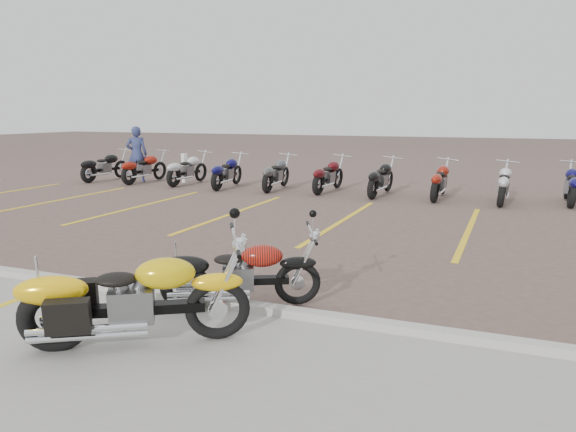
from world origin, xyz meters
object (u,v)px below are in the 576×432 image
object	(u,v)px
person_a	(137,154)
flame_cruiser	(237,276)
yellow_cruiser	(131,302)
bollard	(185,168)

from	to	relation	value
person_a	flame_cruiser	bearing A→B (deg)	102.47
yellow_cruiser	flame_cruiser	distance (m)	1.52
bollard	flame_cruiser	bearing A→B (deg)	-54.84
yellow_cruiser	flame_cruiser	xyz separation A→B (m)	(0.47, 1.44, -0.07)
yellow_cruiser	person_a	distance (m)	14.47
flame_cruiser	yellow_cruiser	bearing A→B (deg)	-135.86
flame_cruiser	person_a	xyz separation A→B (m)	(-9.10, 10.17, 0.56)
bollard	person_a	bearing A→B (deg)	-163.31
yellow_cruiser	person_a	size ratio (longest dim) A/B	1.06
person_a	bollard	size ratio (longest dim) A/B	1.93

